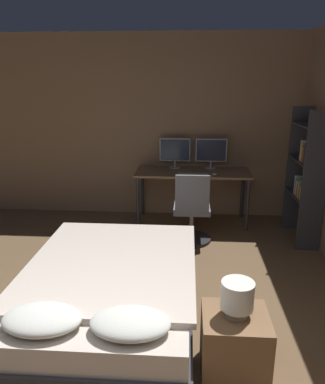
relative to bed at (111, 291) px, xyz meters
The scene contains 11 objects.
wall_back 2.97m from the bed, 86.03° to the left, with size 12.00×0.06×2.70m.
bed is the anchor object (origin of this frame).
nightstand 1.21m from the bed, 32.87° to the right, with size 0.46×0.43×0.49m.
bedside_lamp 1.28m from the bed, 32.87° to the right, with size 0.23×0.23×0.26m.
desk 2.50m from the bed, 72.57° to the left, with size 1.63×0.65×0.78m.
monitor_left 2.73m from the bed, 79.62° to the left, with size 0.46×0.16×0.44m.
monitor_right 2.87m from the bed, 68.68° to the left, with size 0.46×0.16×0.44m.
keyboard 2.32m from the bed, 70.89° to the left, with size 0.40×0.13×0.02m.
computer_mouse 2.43m from the bed, 64.19° to the left, with size 0.07×0.05×0.04m.
office_chair 1.79m from the bed, 65.87° to the left, with size 0.52×0.52×0.94m.
bookshelf 2.89m from the bed, 39.34° to the left, with size 0.29×0.75×1.71m.
Camera 1 is at (0.48, -1.48, 2.04)m, focal length 35.00 mm.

